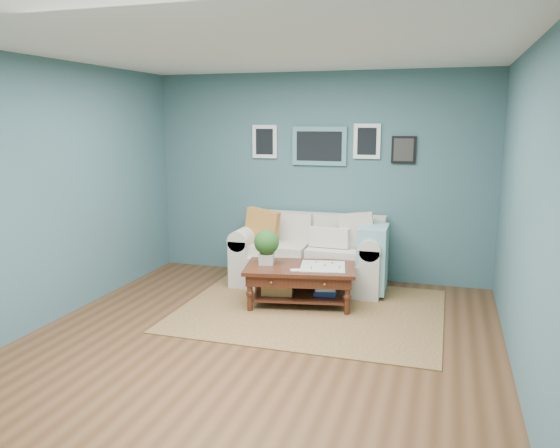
% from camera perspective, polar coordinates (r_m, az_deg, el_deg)
% --- Properties ---
extents(room_shell, '(5.00, 5.02, 2.70)m').
position_cam_1_polar(room_shell, '(4.92, -2.47, 2.33)').
color(room_shell, brown).
rests_on(room_shell, ground).
extents(area_rug, '(2.84, 2.27, 0.01)m').
position_cam_1_polar(area_rug, '(6.15, 3.21, -8.96)').
color(area_rug, brown).
rests_on(area_rug, ground).
extents(loveseat, '(1.93, 0.88, 0.99)m').
position_cam_1_polar(loveseat, '(6.94, 3.81, -3.23)').
color(loveseat, beige).
rests_on(loveseat, ground).
extents(coffee_table, '(1.34, 0.94, 0.86)m').
position_cam_1_polar(coffee_table, '(6.22, 1.51, -5.08)').
color(coffee_table, '#37120A').
rests_on(coffee_table, ground).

